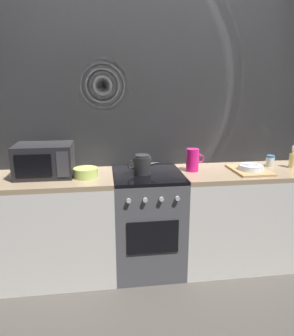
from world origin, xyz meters
TOP-DOWN VIEW (x-y plane):
  - ground_plane at (0.00, 0.00)m, footprint 8.00×8.00m
  - back_wall at (0.00, 0.32)m, footprint 3.60×0.05m
  - counter_left at (-0.90, 0.00)m, footprint 1.20×0.60m
  - stove_unit at (-0.00, -0.00)m, footprint 0.60×0.63m
  - counter_right at (0.90, 0.00)m, footprint 1.20×0.60m
  - microwave at (-0.86, 0.05)m, footprint 0.46×0.35m
  - kettle at (-0.05, -0.00)m, footprint 0.28×0.15m
  - mixing_bowl at (-0.52, -0.04)m, footprint 0.20×0.20m
  - pitcher at (0.40, 0.03)m, footprint 0.16×0.11m
  - dish_pile at (0.90, -0.05)m, footprint 0.30×0.40m
  - spice_jar at (1.17, 0.09)m, footprint 0.08×0.08m
  - spray_bottle at (1.35, 0.02)m, footprint 0.08×0.06m

SIDE VIEW (x-z plane):
  - ground_plane at x=0.00m, z-range 0.00..0.00m
  - stove_unit at x=0.00m, z-range 0.00..0.90m
  - counter_left at x=-0.90m, z-range 0.00..0.90m
  - counter_right at x=0.90m, z-range 0.00..0.90m
  - dish_pile at x=0.90m, z-range 0.89..0.96m
  - mixing_bowl at x=-0.52m, z-range 0.90..0.98m
  - spice_jar at x=1.17m, z-range 0.90..1.00m
  - spray_bottle at x=1.35m, z-range 0.88..1.08m
  - kettle at x=-0.05m, z-range 0.90..1.06m
  - pitcher at x=0.40m, z-range 0.90..1.10m
  - microwave at x=-0.86m, z-range 0.90..1.17m
  - back_wall at x=0.00m, z-range 0.00..2.40m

